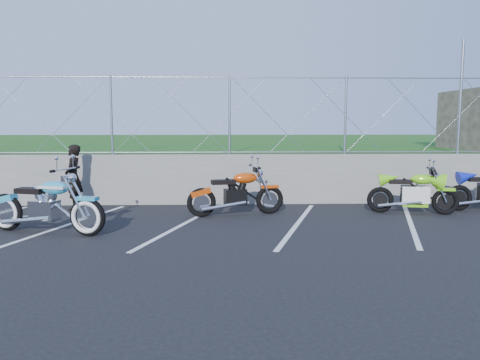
{
  "coord_description": "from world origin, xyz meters",
  "views": [
    {
      "loc": [
        0.86,
        -8.58,
        2.1
      ],
      "look_at": [
        1.2,
        1.3,
        0.89
      ],
      "focal_mm": 35.0,
      "sensor_mm": 36.0,
      "label": 1
    }
  ],
  "objects_px": {
    "cruiser_turquoise": "(47,207)",
    "naked_orange": "(237,194)",
    "person_standing": "(74,177)",
    "sportbike_green": "(414,194)"
  },
  "relations": [
    {
      "from": "naked_orange",
      "to": "person_standing",
      "type": "distance_m",
      "value": 4.05
    },
    {
      "from": "cruiser_turquoise",
      "to": "naked_orange",
      "type": "bearing_deg",
      "value": 40.75
    },
    {
      "from": "naked_orange",
      "to": "sportbike_green",
      "type": "xyz_separation_m",
      "value": [
        4.1,
        0.06,
        -0.02
      ]
    },
    {
      "from": "cruiser_turquoise",
      "to": "sportbike_green",
      "type": "bearing_deg",
      "value": 29.05
    },
    {
      "from": "cruiser_turquoise",
      "to": "naked_orange",
      "type": "distance_m",
      "value": 4.03
    },
    {
      "from": "cruiser_turquoise",
      "to": "person_standing",
      "type": "relative_size",
      "value": 1.56
    },
    {
      "from": "cruiser_turquoise",
      "to": "naked_orange",
      "type": "xyz_separation_m",
      "value": [
        3.68,
        1.64,
        -0.02
      ]
    },
    {
      "from": "cruiser_turquoise",
      "to": "naked_orange",
      "type": "relative_size",
      "value": 1.1
    },
    {
      "from": "sportbike_green",
      "to": "cruiser_turquoise",
      "type": "bearing_deg",
      "value": -155.36
    },
    {
      "from": "cruiser_turquoise",
      "to": "person_standing",
      "type": "distance_m",
      "value": 2.51
    }
  ]
}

